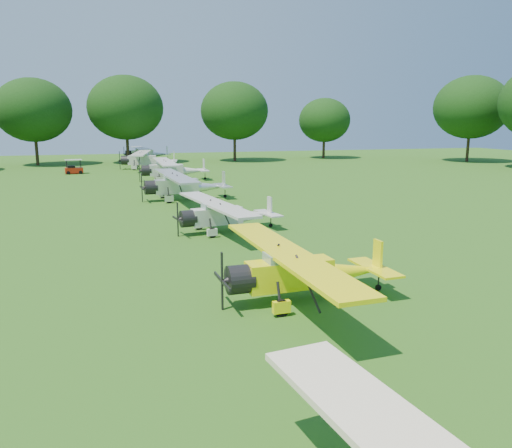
{
  "coord_description": "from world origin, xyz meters",
  "views": [
    {
      "loc": [
        -4.62,
        -21.13,
        6.15
      ],
      "look_at": [
        1.79,
        1.02,
        1.4
      ],
      "focal_mm": 35.0,
      "sensor_mm": 36.0,
      "label": 1
    }
  ],
  "objects_px": {
    "aircraft_2": "(302,268)",
    "aircraft_6": "(146,159)",
    "aircraft_5": "(171,168)",
    "aircraft_4": "(183,184)",
    "golf_cart": "(73,169)",
    "aircraft_3": "(224,213)",
    "aircraft_7": "(145,152)"
  },
  "relations": [
    {
      "from": "aircraft_2",
      "to": "aircraft_7",
      "type": "relative_size",
      "value": 0.86
    },
    {
      "from": "aircraft_2",
      "to": "aircraft_6",
      "type": "xyz_separation_m",
      "value": [
        -1.69,
        51.68,
        0.23
      ]
    },
    {
      "from": "aircraft_7",
      "to": "golf_cart",
      "type": "xyz_separation_m",
      "value": [
        -9.69,
        -18.32,
        -0.76
      ]
    },
    {
      "from": "aircraft_2",
      "to": "aircraft_5",
      "type": "xyz_separation_m",
      "value": [
        -0.08,
        37.6,
        0.18
      ]
    },
    {
      "from": "aircraft_2",
      "to": "aircraft_6",
      "type": "relative_size",
      "value": 0.83
    },
    {
      "from": "aircraft_3",
      "to": "aircraft_7",
      "type": "relative_size",
      "value": 0.82
    },
    {
      "from": "aircraft_6",
      "to": "aircraft_5",
      "type": "bearing_deg",
      "value": -74.21
    },
    {
      "from": "aircraft_3",
      "to": "aircraft_6",
      "type": "xyz_separation_m",
      "value": [
        -1.51,
        40.12,
        0.28
      ]
    },
    {
      "from": "golf_cart",
      "to": "aircraft_2",
      "type": "bearing_deg",
      "value": -85.77
    },
    {
      "from": "aircraft_5",
      "to": "golf_cart",
      "type": "relative_size",
      "value": 5.34
    },
    {
      "from": "aircraft_3",
      "to": "aircraft_6",
      "type": "bearing_deg",
      "value": 83.09
    },
    {
      "from": "aircraft_6",
      "to": "aircraft_2",
      "type": "bearing_deg",
      "value": -78.84
    },
    {
      "from": "aircraft_4",
      "to": "golf_cart",
      "type": "bearing_deg",
      "value": 108.07
    },
    {
      "from": "aircraft_4",
      "to": "aircraft_7",
      "type": "height_order",
      "value": "aircraft_7"
    },
    {
      "from": "aircraft_2",
      "to": "aircraft_6",
      "type": "height_order",
      "value": "aircraft_6"
    },
    {
      "from": "aircraft_4",
      "to": "aircraft_7",
      "type": "relative_size",
      "value": 0.97
    },
    {
      "from": "aircraft_5",
      "to": "aircraft_3",
      "type": "bearing_deg",
      "value": -90.5
    },
    {
      "from": "aircraft_6",
      "to": "aircraft_7",
      "type": "bearing_deg",
      "value": 95.99
    },
    {
      "from": "aircraft_7",
      "to": "aircraft_3",
      "type": "bearing_deg",
      "value": -95.12
    },
    {
      "from": "aircraft_2",
      "to": "aircraft_4",
      "type": "xyz_separation_m",
      "value": [
        -0.77,
        24.02,
        0.14
      ]
    },
    {
      "from": "aircraft_2",
      "to": "aircraft_3",
      "type": "distance_m",
      "value": 11.56
    },
    {
      "from": "aircraft_4",
      "to": "aircraft_5",
      "type": "distance_m",
      "value": 13.6
    },
    {
      "from": "aircraft_5",
      "to": "golf_cart",
      "type": "xyz_separation_m",
      "value": [
        -10.46,
        10.3,
        -0.76
      ]
    },
    {
      "from": "aircraft_3",
      "to": "golf_cart",
      "type": "xyz_separation_m",
      "value": [
        -10.36,
        36.34,
        -0.52
      ]
    },
    {
      "from": "aircraft_3",
      "to": "aircraft_6",
      "type": "height_order",
      "value": "aircraft_6"
    },
    {
      "from": "aircraft_2",
      "to": "aircraft_3",
      "type": "height_order",
      "value": "aircraft_2"
    },
    {
      "from": "aircraft_7",
      "to": "aircraft_6",
      "type": "bearing_deg",
      "value": -99.13
    },
    {
      "from": "aircraft_4",
      "to": "aircraft_7",
      "type": "distance_m",
      "value": 42.2
    },
    {
      "from": "aircraft_4",
      "to": "golf_cart",
      "type": "distance_m",
      "value": 25.81
    },
    {
      "from": "aircraft_3",
      "to": "aircraft_4",
      "type": "distance_m",
      "value": 12.47
    },
    {
      "from": "aircraft_5",
      "to": "aircraft_7",
      "type": "relative_size",
      "value": 0.99
    },
    {
      "from": "aircraft_2",
      "to": "aircraft_6",
      "type": "distance_m",
      "value": 51.71
    }
  ]
}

